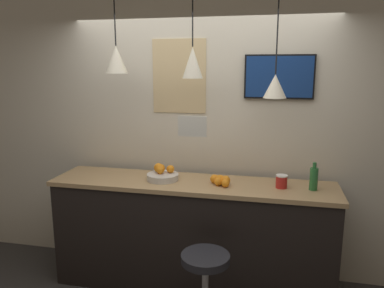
% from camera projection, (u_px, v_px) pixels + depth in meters
% --- Properties ---
extents(back_wall, '(8.00, 0.06, 2.90)m').
position_uv_depth(back_wall, '(201.00, 129.00, 3.68)').
color(back_wall, beige).
rests_on(back_wall, ground_plane).
extents(service_counter, '(2.57, 0.58, 1.03)m').
position_uv_depth(service_counter, '(192.00, 234.00, 3.49)').
color(service_counter, black).
rests_on(service_counter, ground_plane).
extents(bar_stool, '(0.37, 0.37, 0.65)m').
position_uv_depth(bar_stool, '(205.00, 277.00, 2.87)').
color(bar_stool, '#B7B7BC').
rests_on(bar_stool, ground_plane).
extents(fruit_bowl, '(0.29, 0.29, 0.14)m').
position_uv_depth(fruit_bowl, '(162.00, 174.00, 3.44)').
color(fruit_bowl, beige).
rests_on(fruit_bowl, service_counter).
extents(orange_pile, '(0.18, 0.17, 0.09)m').
position_uv_depth(orange_pile, '(221.00, 180.00, 3.30)').
color(orange_pile, orange).
rests_on(orange_pile, service_counter).
extents(juice_bottle, '(0.07, 0.07, 0.24)m').
position_uv_depth(juice_bottle, '(314.00, 178.00, 3.14)').
color(juice_bottle, '#286B33').
rests_on(juice_bottle, service_counter).
extents(spread_jar, '(0.10, 0.10, 0.11)m').
position_uv_depth(spread_jar, '(282.00, 181.00, 3.21)').
color(spread_jar, red).
rests_on(spread_jar, service_counter).
extents(pendant_lamp_left, '(0.20, 0.20, 0.81)m').
position_uv_depth(pendant_lamp_left, '(116.00, 59.00, 3.33)').
color(pendant_lamp_left, black).
extents(pendant_lamp_middle, '(0.18, 0.18, 0.85)m').
position_uv_depth(pendant_lamp_middle, '(193.00, 62.00, 3.19)').
color(pendant_lamp_middle, black).
extents(pendant_lamp_right, '(0.19, 0.19, 1.01)m').
position_uv_depth(pendant_lamp_right, '(275.00, 85.00, 3.08)').
color(pendant_lamp_right, black).
extents(mounted_tv, '(0.62, 0.04, 0.40)m').
position_uv_depth(mounted_tv, '(279.00, 77.00, 3.37)').
color(mounted_tv, black).
extents(hanging_menu_board, '(0.24, 0.01, 0.17)m').
position_uv_depth(hanging_menu_board, '(192.00, 126.00, 3.06)').
color(hanging_menu_board, silver).
extents(wall_poster, '(0.52, 0.01, 0.70)m').
position_uv_depth(wall_poster, '(179.00, 76.00, 3.59)').
color(wall_poster, '#DBBC84').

